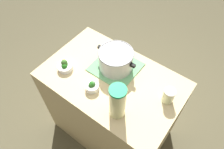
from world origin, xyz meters
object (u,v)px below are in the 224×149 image
at_px(lemonade_pitcher, 117,102).
at_px(broccoli_bowl_center, 65,66).
at_px(mason_jar, 169,96).
at_px(cooking_pot, 116,59).
at_px(broccoli_bowl_front, 92,86).

distance_m(lemonade_pitcher, broccoli_bowl_center, 0.57).
xyz_separation_m(mason_jar, broccoli_bowl_center, (-0.78, -0.22, -0.03)).
relative_size(cooking_pot, broccoli_bowl_front, 3.38).
height_order(lemonade_pitcher, broccoli_bowl_center, lemonade_pitcher).
bearing_deg(broccoli_bowl_front, broccoli_bowl_center, 176.10).
relative_size(lemonade_pitcher, mason_jar, 2.38).
relative_size(cooking_pot, mason_jar, 2.88).
xyz_separation_m(broccoli_bowl_front, broccoli_bowl_center, (-0.29, 0.02, -0.00)).
bearing_deg(broccoli_bowl_center, cooking_pot, 38.64).
bearing_deg(lemonade_pitcher, mason_jar, 51.92).
bearing_deg(broccoli_bowl_front, mason_jar, 26.43).
relative_size(cooking_pot, broccoli_bowl_center, 2.81).
bearing_deg(cooking_pot, mason_jar, -3.31).
bearing_deg(broccoli_bowl_front, cooking_pot, 86.41).
bearing_deg(broccoli_bowl_front, lemonade_pitcher, -10.39).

